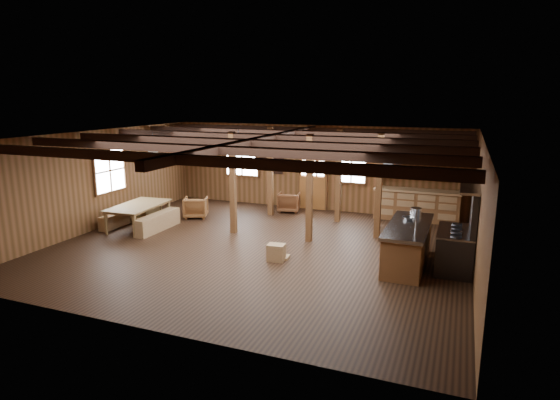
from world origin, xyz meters
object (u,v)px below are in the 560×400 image
Objects in this scene: armchair_c at (145,211)px; armchair_a at (196,207)px; commercial_range at (458,243)px; armchair_b at (289,202)px; kitchen_island at (407,244)px; dining_table at (140,216)px.

armchair_a is at bearing -133.67° from armchair_c.
commercial_range reaches higher than armchair_b.
armchair_c reaches higher than armchair_b.
commercial_range is 2.62× the size of armchair_a.
armchair_a is at bearing 23.93° from armchair_b.
kitchen_island is 6.92m from armchair_a.
commercial_range is at bearing 5.84° from kitchen_island.
dining_table is 0.71m from armchair_c.
dining_table is at bearing 179.01° from kitchen_island.
armchair_b is (2.45, 1.76, -0.01)m from armchair_a.
armchair_a is 1.52m from armchair_c.
dining_table is 1.84m from armchair_a.
kitchen_island is 3.53× the size of armchair_a.
kitchen_island is 7.51m from dining_table.
armchair_c is at bearing 174.42° from kitchen_island.
armchair_c is at bearing 174.80° from commercial_range.
armchair_c reaches higher than armchair_a.
armchair_b is 0.96× the size of armchair_c.
commercial_range is at bearing 134.07° from armchair_b.
commercial_range is 2.57× the size of armchair_c.
commercial_range is 8.56m from dining_table.
kitchen_island is 1.28× the size of dining_table.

